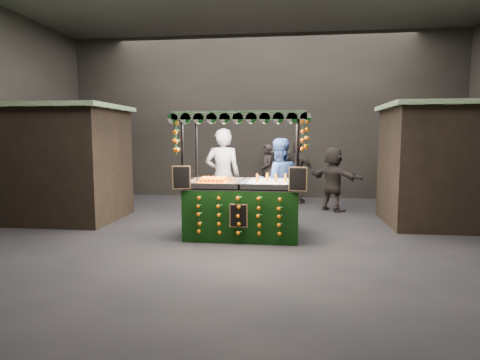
# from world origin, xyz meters

# --- Properties ---
(ground) EXTENTS (12.00, 12.00, 0.00)m
(ground) POSITION_xyz_m (0.00, 0.00, 0.00)
(ground) COLOR black
(ground) RESTS_ON ground
(market_hall) EXTENTS (12.10, 10.10, 5.05)m
(market_hall) POSITION_xyz_m (0.00, 0.00, 3.38)
(market_hall) COLOR black
(market_hall) RESTS_ON ground
(neighbour_stall_left) EXTENTS (3.00, 2.20, 2.60)m
(neighbour_stall_left) POSITION_xyz_m (-4.40, 1.00, 1.31)
(neighbour_stall_left) COLOR black
(neighbour_stall_left) RESTS_ON ground
(neighbour_stall_right) EXTENTS (3.00, 2.20, 2.60)m
(neighbour_stall_right) POSITION_xyz_m (4.40, 1.50, 1.31)
(neighbour_stall_right) COLOR black
(neighbour_stall_right) RESTS_ON ground
(juice_stall) EXTENTS (2.42, 1.42, 2.34)m
(juice_stall) POSITION_xyz_m (0.03, -0.12, 0.73)
(juice_stall) COLOR black
(juice_stall) RESTS_ON ground
(vendor_grey) EXTENTS (0.81, 0.58, 2.08)m
(vendor_grey) POSITION_xyz_m (-0.56, 1.05, 1.04)
(vendor_grey) COLOR gray
(vendor_grey) RESTS_ON ground
(vendor_blue) EXTENTS (1.07, 0.94, 1.87)m
(vendor_blue) POSITION_xyz_m (0.66, 0.81, 0.93)
(vendor_blue) COLOR navy
(vendor_blue) RESTS_ON ground
(shopper_0) EXTENTS (0.56, 0.38, 1.51)m
(shopper_0) POSITION_xyz_m (-3.42, 2.35, 0.75)
(shopper_0) COLOR black
(shopper_0) RESTS_ON ground
(shopper_1) EXTENTS (1.01, 0.90, 1.73)m
(shopper_1) POSITION_xyz_m (3.60, 2.87, 0.86)
(shopper_1) COLOR black
(shopper_1) RESTS_ON ground
(shopper_2) EXTENTS (1.11, 0.84, 1.76)m
(shopper_2) POSITION_xyz_m (1.10, 3.92, 0.88)
(shopper_2) COLOR #2E2725
(shopper_2) RESTS_ON ground
(shopper_3) EXTENTS (1.19, 1.23, 1.68)m
(shopper_3) POSITION_xyz_m (0.63, 3.42, 0.84)
(shopper_3) COLOR #2A2422
(shopper_3) RESTS_ON ground
(shopper_4) EXTENTS (0.90, 0.82, 1.55)m
(shopper_4) POSITION_xyz_m (-4.31, 3.76, 0.78)
(shopper_4) COLOR #2E2825
(shopper_4) RESTS_ON ground
(shopper_5) EXTENTS (1.46, 1.38, 1.64)m
(shopper_5) POSITION_xyz_m (1.99, 2.83, 0.82)
(shopper_5) COLOR #2B2623
(shopper_5) RESTS_ON ground
(shopper_6) EXTENTS (0.58, 0.70, 1.65)m
(shopper_6) POSITION_xyz_m (0.19, 4.60, 0.83)
(shopper_6) COLOR #2D2625
(shopper_6) RESTS_ON ground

